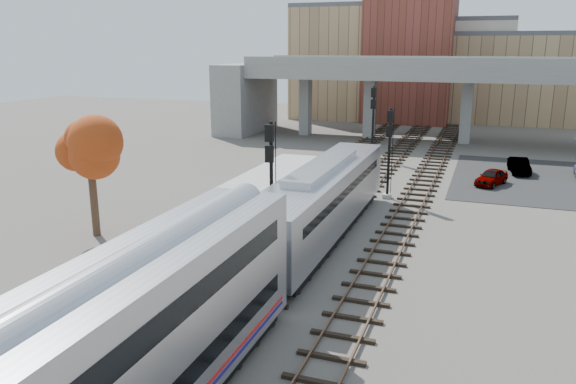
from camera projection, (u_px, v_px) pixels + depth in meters
The scene contains 14 objects.
ground at pixel (248, 292), 25.11m from camera, with size 160.00×160.00×0.00m, color #47423D.
platform at pixel (112, 268), 27.44m from camera, with size 4.50×60.00×0.35m, color #9E9E99.
yellow_strip at pixel (145, 269), 26.77m from camera, with size 0.70×60.00×0.01m, color yellow.
tracks at pixel (339, 216), 36.17m from camera, with size 10.70×95.00×0.25m.
overpass at pixel (449, 91), 63.00m from camera, with size 54.00×12.00×9.50m.
buildings_far at pixel (435, 65), 83.31m from camera, with size 43.00×21.00×20.60m.
parking_lot at pixel (542, 180), 46.01m from camera, with size 14.00×18.00×0.04m, color black.
locomotive at pixel (322, 199), 31.73m from camera, with size 3.02×19.05×4.10m.
signal_mast_near at pixel (271, 187), 29.76m from camera, with size 0.60×0.64×6.92m.
signal_mast_mid at pixel (389, 156), 39.82m from camera, with size 0.60×0.64×6.48m.
signal_mast_far at pixel (373, 123), 54.27m from camera, with size 0.60×0.64×6.97m.
tree at pixel (89, 150), 31.40m from camera, with size 3.60×3.60×6.82m.
car_a at pixel (491, 177), 44.16m from camera, with size 1.50×3.73×1.27m, color #99999E.
car_b at pixel (519, 166), 48.16m from camera, with size 1.40×4.00×1.32m, color #99999E.
Camera 1 is at (9.53, -21.19, 10.69)m, focal length 35.00 mm.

